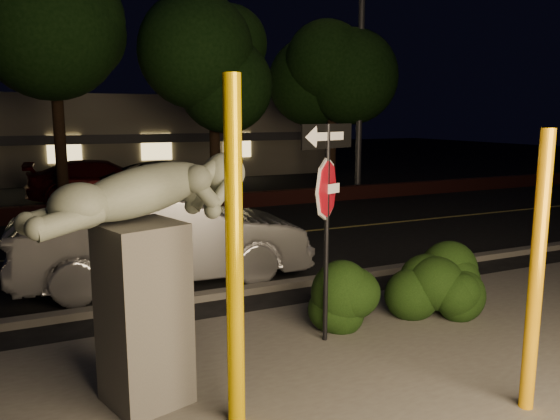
{
  "coord_description": "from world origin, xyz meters",
  "views": [
    {
      "loc": [
        -3.47,
        -5.55,
        3.04
      ],
      "look_at": [
        0.01,
        1.97,
        1.6
      ],
      "focal_mm": 35.0,
      "sensor_mm": 36.0,
      "label": 1
    }
  ],
  "objects_px": {
    "signpost": "(327,190)",
    "streetlight": "(356,10)",
    "yellow_pole_left": "(234,257)",
    "silver_sedan": "(164,237)",
    "yellow_pole_right": "(536,274)",
    "parked_car_dark": "(171,180)",
    "sculpture": "(145,255)",
    "parked_car_darkred": "(102,180)"
  },
  "relations": [
    {
      "from": "sculpture",
      "to": "silver_sedan",
      "type": "distance_m",
      "value": 4.36
    },
    {
      "from": "silver_sedan",
      "to": "signpost",
      "type": "bearing_deg",
      "value": -156.06
    },
    {
      "from": "sculpture",
      "to": "streetlight",
      "type": "height_order",
      "value": "streetlight"
    },
    {
      "from": "parked_car_darkred",
      "to": "parked_car_dark",
      "type": "bearing_deg",
      "value": -100.06
    },
    {
      "from": "yellow_pole_left",
      "to": "signpost",
      "type": "xyz_separation_m",
      "value": [
        1.79,
        1.38,
        0.38
      ]
    },
    {
      "from": "yellow_pole_right",
      "to": "silver_sedan",
      "type": "xyz_separation_m",
      "value": [
        -2.41,
        5.96,
        -0.6
      ]
    },
    {
      "from": "silver_sedan",
      "to": "parked_car_dark",
      "type": "distance_m",
      "value": 10.46
    },
    {
      "from": "yellow_pole_left",
      "to": "parked_car_darkred",
      "type": "bearing_deg",
      "value": 87.62
    },
    {
      "from": "parked_car_darkred",
      "to": "silver_sedan",
      "type": "bearing_deg",
      "value": -178.67
    },
    {
      "from": "streetlight",
      "to": "parked_car_dark",
      "type": "xyz_separation_m",
      "value": [
        -6.5,
        2.11,
        -6.13
      ]
    },
    {
      "from": "streetlight",
      "to": "parked_car_darkred",
      "type": "relative_size",
      "value": 2.26
    },
    {
      "from": "streetlight",
      "to": "silver_sedan",
      "type": "relative_size",
      "value": 2.2
    },
    {
      "from": "yellow_pole_right",
      "to": "parked_car_dark",
      "type": "relative_size",
      "value": 0.57
    },
    {
      "from": "yellow_pole_right",
      "to": "parked_car_darkred",
      "type": "bearing_deg",
      "value": 97.54
    },
    {
      "from": "yellow_pole_left",
      "to": "signpost",
      "type": "height_order",
      "value": "yellow_pole_left"
    },
    {
      "from": "signpost",
      "to": "streetlight",
      "type": "xyz_separation_m",
      "value": [
        7.73,
        11.58,
        4.75
      ]
    },
    {
      "from": "yellow_pole_right",
      "to": "parked_car_dark",
      "type": "distance_m",
      "value": 16.11
    },
    {
      "from": "signpost",
      "to": "streetlight",
      "type": "distance_m",
      "value": 14.71
    },
    {
      "from": "yellow_pole_left",
      "to": "parked_car_dark",
      "type": "height_order",
      "value": "yellow_pole_left"
    },
    {
      "from": "sculpture",
      "to": "silver_sedan",
      "type": "xyz_separation_m",
      "value": [
        1.13,
        4.15,
        -0.76
      ]
    },
    {
      "from": "yellow_pole_left",
      "to": "yellow_pole_right",
      "type": "relative_size",
      "value": 1.17
    },
    {
      "from": "sculpture",
      "to": "parked_car_darkred",
      "type": "xyz_separation_m",
      "value": [
        1.34,
        14.8,
        -0.88
      ]
    },
    {
      "from": "yellow_pole_left",
      "to": "yellow_pole_right",
      "type": "distance_m",
      "value": 3.04
    },
    {
      "from": "yellow_pole_left",
      "to": "streetlight",
      "type": "distance_m",
      "value": 16.87
    },
    {
      "from": "parked_car_dark",
      "to": "sculpture",
      "type": "bearing_deg",
      "value": 143.21
    },
    {
      "from": "signpost",
      "to": "parked_car_darkred",
      "type": "distance_m",
      "value": 14.33
    },
    {
      "from": "yellow_pole_left",
      "to": "streetlight",
      "type": "xyz_separation_m",
      "value": [
        9.52,
        12.95,
        5.13
      ]
    },
    {
      "from": "yellow_pole_right",
      "to": "sculpture",
      "type": "distance_m",
      "value": 3.98
    },
    {
      "from": "yellow_pole_left",
      "to": "signpost",
      "type": "relative_size",
      "value": 1.17
    },
    {
      "from": "sculpture",
      "to": "parked_car_dark",
      "type": "height_order",
      "value": "sculpture"
    },
    {
      "from": "parked_car_dark",
      "to": "signpost",
      "type": "bearing_deg",
      "value": 152.65
    },
    {
      "from": "silver_sedan",
      "to": "parked_car_darkred",
      "type": "relative_size",
      "value": 1.03
    },
    {
      "from": "yellow_pole_left",
      "to": "parked_car_darkred",
      "type": "distance_m",
      "value": 15.64
    },
    {
      "from": "yellow_pole_right",
      "to": "streetlight",
      "type": "relative_size",
      "value": 0.25
    },
    {
      "from": "yellow_pole_left",
      "to": "yellow_pole_right",
      "type": "height_order",
      "value": "yellow_pole_left"
    },
    {
      "from": "yellow_pole_right",
      "to": "signpost",
      "type": "xyz_separation_m",
      "value": [
        -1.06,
        2.4,
        0.63
      ]
    },
    {
      "from": "signpost",
      "to": "parked_car_dark",
      "type": "distance_m",
      "value": 13.81
    },
    {
      "from": "sculpture",
      "to": "silver_sedan",
      "type": "height_order",
      "value": "sculpture"
    },
    {
      "from": "silver_sedan",
      "to": "parked_car_darkred",
      "type": "xyz_separation_m",
      "value": [
        0.21,
        10.66,
        -0.12
      ]
    },
    {
      "from": "signpost",
      "to": "silver_sedan",
      "type": "distance_m",
      "value": 4.0
    },
    {
      "from": "signpost",
      "to": "parked_car_darkred",
      "type": "height_order",
      "value": "signpost"
    },
    {
      "from": "silver_sedan",
      "to": "yellow_pole_left",
      "type": "bearing_deg",
      "value": 178.05
    }
  ]
}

